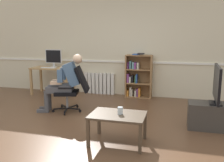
{
  "coord_description": "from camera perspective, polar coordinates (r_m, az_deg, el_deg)",
  "views": [
    {
      "loc": [
        1.41,
        -3.78,
        1.57
      ],
      "look_at": [
        0.15,
        0.85,
        0.7
      ],
      "focal_mm": 38.61,
      "sensor_mm": 36.0,
      "label": 1
    }
  ],
  "objects": [
    {
      "name": "ground_plane",
      "position": [
        4.33,
        -4.96,
        -11.02
      ],
      "size": [
        18.0,
        18.0,
        0.0
      ],
      "primitive_type": "plane",
      "color": "brown"
    },
    {
      "name": "back_wall",
      "position": [
        6.59,
        2.87,
        8.32
      ],
      "size": [
        12.0,
        0.13,
        2.7
      ],
      "color": "beige",
      "rests_on": "ground_plane"
    },
    {
      "name": "computer_desk",
      "position": [
        6.87,
        -13.93,
        2.12
      ],
      "size": [
        1.13,
        0.58,
        0.76
      ],
      "color": "tan",
      "rests_on": "ground_plane"
    },
    {
      "name": "imac_monitor",
      "position": [
        6.88,
        -13.69,
        5.52
      ],
      "size": [
        0.48,
        0.14,
        0.49
      ],
      "color": "silver",
      "rests_on": "computer_desk"
    },
    {
      "name": "keyboard",
      "position": [
        6.74,
        -14.81,
        3.08
      ],
      "size": [
        0.4,
        0.12,
        0.02
      ],
      "primitive_type": "cube",
      "color": "white",
      "rests_on": "computer_desk"
    },
    {
      "name": "computer_mouse",
      "position": [
        6.58,
        -11.92,
        3.09
      ],
      "size": [
        0.06,
        0.1,
        0.03
      ],
      "primitive_type": "cube",
      "color": "white",
      "rests_on": "computer_desk"
    },
    {
      "name": "bookshelf",
      "position": [
        6.39,
        5.99,
        0.93
      ],
      "size": [
        0.69,
        0.29,
        1.17
      ],
      "color": "olive",
      "rests_on": "ground_plane"
    },
    {
      "name": "radiator",
      "position": [
        6.78,
        -3.05,
        -0.58
      ],
      "size": [
        0.87,
        0.08,
        0.59
      ],
      "color": "white",
      "rests_on": "ground_plane"
    },
    {
      "name": "office_chair",
      "position": [
        5.19,
        -9.03,
        -1.48
      ],
      "size": [
        0.79,
        0.65,
        0.97
      ],
      "rotation": [
        0.0,
        0.0,
        -1.32
      ],
      "color": "black",
      "rests_on": "ground_plane"
    },
    {
      "name": "person_seated",
      "position": [
        5.2,
        -11.09,
        -0.07
      ],
      "size": [
        0.98,
        0.54,
        1.23
      ],
      "rotation": [
        0.0,
        0.0,
        -1.32
      ],
      "color": "#4C4C51",
      "rests_on": "ground_plane"
    },
    {
      "name": "tv_stand",
      "position": [
        4.57,
        23.06,
        -7.69
      ],
      "size": [
        0.88,
        0.43,
        0.45
      ],
      "color": "#3D3833",
      "rests_on": "ground_plane"
    },
    {
      "name": "tv_screen",
      "position": [
        4.43,
        23.6,
        -0.65
      ],
      "size": [
        0.22,
        0.98,
        0.65
      ],
      "rotation": [
        0.0,
        0.0,
        1.51
      ],
      "color": "black",
      "rests_on": "tv_stand"
    },
    {
      "name": "coffee_table",
      "position": [
        3.62,
        1.38,
        -8.7
      ],
      "size": [
        0.81,
        0.57,
        0.45
      ],
      "color": "#4C3D2D",
      "rests_on": "ground_plane"
    },
    {
      "name": "drinking_glass",
      "position": [
        3.59,
        1.94,
        -7.01
      ],
      "size": [
        0.08,
        0.08,
        0.11
      ],
      "primitive_type": "cylinder",
      "color": "silver",
      "rests_on": "coffee_table"
    }
  ]
}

